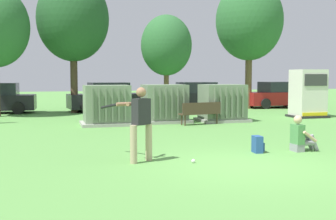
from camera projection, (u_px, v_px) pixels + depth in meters
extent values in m
plane|color=#5B9947|center=(248.00, 166.00, 9.51)|extent=(96.00, 96.00, 0.00)
cube|color=#9E9B93|center=(107.00, 123.00, 17.49)|extent=(2.10, 1.70, 0.12)
cube|color=gray|center=(107.00, 104.00, 17.42)|extent=(1.80, 1.40, 1.50)
cube|color=#63755B|center=(93.00, 105.00, 16.52)|extent=(0.06, 0.12, 1.27)
cube|color=#63755B|center=(99.00, 105.00, 16.59)|extent=(0.06, 0.12, 1.27)
cube|color=#63755B|center=(106.00, 105.00, 16.66)|extent=(0.06, 0.12, 1.27)
cube|color=#63755B|center=(112.00, 105.00, 16.73)|extent=(0.06, 0.12, 1.27)
cube|color=#63755B|center=(119.00, 105.00, 16.80)|extent=(0.06, 0.12, 1.27)
cube|color=#63755B|center=(125.00, 105.00, 16.87)|extent=(0.06, 0.12, 1.27)
cube|color=#9E9B93|center=(164.00, 121.00, 18.49)|extent=(2.10, 1.70, 0.12)
cube|color=gray|center=(164.00, 102.00, 18.42)|extent=(1.80, 1.40, 1.50)
cube|color=#63755B|center=(154.00, 103.00, 17.52)|extent=(0.06, 0.12, 1.27)
cube|color=#63755B|center=(160.00, 103.00, 17.59)|extent=(0.06, 0.12, 1.27)
cube|color=#63755B|center=(166.00, 103.00, 17.66)|extent=(0.06, 0.12, 1.27)
cube|color=#63755B|center=(172.00, 103.00, 17.73)|extent=(0.06, 0.12, 1.27)
cube|color=#63755B|center=(178.00, 103.00, 17.80)|extent=(0.06, 0.12, 1.27)
cube|color=#63755B|center=(184.00, 103.00, 17.87)|extent=(0.06, 0.12, 1.27)
cube|color=#9E9B93|center=(222.00, 120.00, 18.89)|extent=(2.10, 1.70, 0.12)
cube|color=gray|center=(222.00, 102.00, 18.82)|extent=(1.80, 1.40, 1.50)
cube|color=#63755B|center=(215.00, 103.00, 17.92)|extent=(0.06, 0.12, 1.27)
cube|color=#63755B|center=(221.00, 103.00, 17.99)|extent=(0.06, 0.12, 1.27)
cube|color=#63755B|center=(226.00, 103.00, 18.06)|extent=(0.06, 0.12, 1.27)
cube|color=#63755B|center=(232.00, 103.00, 18.13)|extent=(0.06, 0.12, 1.27)
cube|color=#63755B|center=(238.00, 102.00, 18.20)|extent=(0.06, 0.12, 1.27)
cube|color=#63755B|center=(243.00, 102.00, 18.26)|extent=(0.06, 0.12, 1.27)
cube|color=#262626|center=(307.00, 116.00, 20.73)|extent=(1.60, 1.40, 0.10)
cube|color=silver|center=(308.00, 92.00, 20.64)|extent=(1.40, 1.20, 2.20)
cube|color=#383838|center=(316.00, 80.00, 19.99)|extent=(1.19, 0.04, 0.55)
cube|color=yellow|center=(315.00, 114.00, 20.12)|extent=(1.33, 0.04, 0.16)
cube|color=#4C3828|center=(200.00, 114.00, 17.62)|extent=(1.84, 0.75, 0.05)
cube|color=#4C3828|center=(202.00, 108.00, 17.44)|extent=(1.77, 0.40, 0.44)
cylinder|color=#4C3828|center=(182.00, 120.00, 17.42)|extent=(0.06, 0.06, 0.42)
cylinder|color=#4C3828|center=(213.00, 118.00, 18.12)|extent=(0.06, 0.06, 0.42)
cylinder|color=#4C3828|center=(185.00, 120.00, 17.17)|extent=(0.06, 0.06, 0.42)
cylinder|color=#4C3828|center=(217.00, 119.00, 17.87)|extent=(0.06, 0.06, 0.42)
cylinder|color=tan|center=(134.00, 144.00, 9.76)|extent=(0.16, 0.16, 0.88)
cylinder|color=tan|center=(149.00, 142.00, 10.11)|extent=(0.16, 0.16, 0.88)
cube|color=#262628|center=(141.00, 111.00, 9.88)|extent=(0.47, 0.41, 0.60)
sphere|color=#9E7051|center=(141.00, 92.00, 9.84)|extent=(0.23, 0.23, 0.23)
cylinder|color=#9E7051|center=(127.00, 104.00, 10.06)|extent=(0.55, 0.19, 0.09)
cylinder|color=#9E7051|center=(133.00, 104.00, 10.19)|extent=(0.42, 0.47, 0.09)
cylinder|color=black|center=(112.00, 106.00, 10.60)|extent=(0.49, 0.76, 0.21)
sphere|color=black|center=(123.00, 103.00, 10.30)|extent=(0.08, 0.08, 0.08)
sphere|color=white|center=(193.00, 161.00, 9.85)|extent=(0.09, 0.09, 0.09)
cube|color=gray|center=(297.00, 148.00, 11.36)|extent=(0.26, 0.35, 0.20)
cube|color=#4C8C4C|center=(297.00, 134.00, 11.33)|extent=(0.24, 0.37, 0.52)
sphere|color=#DBAD89|center=(298.00, 119.00, 11.30)|extent=(0.22, 0.22, 0.22)
cylinder|color=gray|center=(302.00, 142.00, 11.52)|extent=(0.46, 0.16, 0.13)
cylinder|color=gray|center=(309.00, 142.00, 11.59)|extent=(0.30, 0.13, 0.46)
cylinder|color=gray|center=(307.00, 143.00, 11.33)|extent=(0.46, 0.16, 0.13)
cylinder|color=gray|center=(314.00, 143.00, 11.41)|extent=(0.30, 0.13, 0.46)
cylinder|color=#DBAD89|center=(299.00, 134.00, 11.63)|extent=(0.42, 0.11, 0.32)
cylinder|color=#DBAD89|center=(310.00, 137.00, 11.19)|extent=(0.42, 0.11, 0.32)
cube|color=#264C8C|center=(257.00, 144.00, 11.16)|extent=(0.22, 0.33, 0.44)
cube|color=navy|center=(262.00, 147.00, 11.19)|extent=(0.08, 0.23, 0.22)
cylinder|color=#4C3828|center=(74.00, 84.00, 23.14)|extent=(0.38, 0.38, 3.11)
ellipsoid|color=#235128|center=(73.00, 19.00, 22.86)|extent=(3.83, 3.83, 4.54)
cylinder|color=brown|center=(166.00, 92.00, 23.54)|extent=(0.28, 0.28, 2.26)
ellipsoid|color=#2D6633|center=(166.00, 45.00, 23.33)|extent=(2.78, 2.78, 3.30)
cylinder|color=brown|center=(248.00, 82.00, 26.17)|extent=(0.41, 0.41, 3.29)
ellipsoid|color=#2D6633|center=(249.00, 20.00, 25.87)|extent=(4.05, 4.05, 4.81)
cylinder|color=black|center=(18.00, 108.00, 22.34)|extent=(0.65, 0.25, 0.64)
cylinder|color=black|center=(22.00, 106.00, 23.99)|extent=(0.65, 0.25, 0.64)
cube|color=black|center=(106.00, 101.00, 24.33)|extent=(4.38, 2.22, 0.80)
cube|color=#262B33|center=(108.00, 88.00, 24.33)|extent=(2.28, 1.82, 0.64)
cylinder|color=black|center=(87.00, 107.00, 23.06)|extent=(0.66, 0.30, 0.64)
cylinder|color=black|center=(80.00, 105.00, 24.62)|extent=(0.66, 0.30, 0.64)
cylinder|color=black|center=(133.00, 106.00, 24.07)|extent=(0.66, 0.30, 0.64)
cylinder|color=black|center=(124.00, 104.00, 25.63)|extent=(0.66, 0.30, 0.64)
cube|color=black|center=(194.00, 99.00, 25.86)|extent=(4.30, 1.96, 0.80)
cube|color=#262B33|center=(196.00, 87.00, 25.85)|extent=(2.20, 1.69, 0.64)
cylinder|color=black|center=(179.00, 105.00, 24.65)|extent=(0.65, 0.26, 0.64)
cylinder|color=black|center=(169.00, 103.00, 26.25)|extent=(0.65, 0.26, 0.64)
cylinder|color=black|center=(220.00, 104.00, 25.51)|extent=(0.65, 0.26, 0.64)
cylinder|color=black|center=(208.00, 102.00, 27.11)|extent=(0.65, 0.26, 0.64)
cube|color=maroon|center=(276.00, 98.00, 27.07)|extent=(4.30, 1.98, 0.80)
cube|color=#262B33|center=(278.00, 87.00, 27.07)|extent=(2.20, 1.70, 0.64)
cylinder|color=black|center=(265.00, 104.00, 25.86)|extent=(0.65, 0.26, 0.64)
cylinder|color=black|center=(251.00, 102.00, 27.46)|extent=(0.65, 0.26, 0.64)
cylinder|color=black|center=(302.00, 103.00, 26.73)|extent=(0.65, 0.26, 0.64)
cylinder|color=black|center=(285.00, 101.00, 28.33)|extent=(0.65, 0.26, 0.64)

